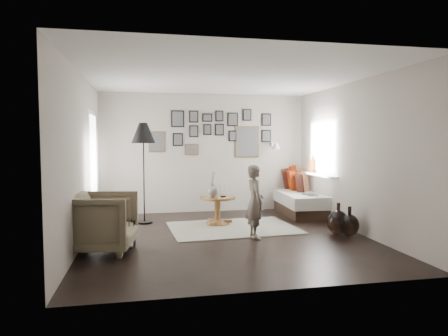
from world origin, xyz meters
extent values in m
plane|color=black|center=(0.00, 0.00, 0.00)|extent=(4.80, 4.80, 0.00)
plane|color=#A49C8F|center=(0.00, 2.40, 1.30)|extent=(4.50, 0.00, 4.50)
plane|color=#A49C8F|center=(0.00, -2.40, 1.30)|extent=(4.50, 0.00, 4.50)
plane|color=#A49C8F|center=(-2.25, 0.00, 1.30)|extent=(0.00, 4.80, 4.80)
plane|color=#A49C8F|center=(2.25, 0.00, 1.30)|extent=(0.00, 4.80, 4.80)
plane|color=white|center=(0.00, 0.00, 2.60)|extent=(4.80, 4.80, 0.00)
plane|color=white|center=(-2.23, 1.20, 1.05)|extent=(0.00, 2.14, 2.14)
plane|color=white|center=(-2.23, 1.20, 1.05)|extent=(0.00, 1.88, 1.88)
plane|color=white|center=(-2.23, 1.20, 1.05)|extent=(0.00, 1.93, 1.93)
plane|color=white|center=(2.23, 1.20, 1.45)|extent=(0.00, 1.30, 1.30)
plane|color=white|center=(2.23, 1.20, 1.45)|extent=(0.00, 1.14, 1.14)
cube|color=white|center=(2.17, 1.20, 0.88)|extent=(0.15, 1.32, 0.04)
cylinder|color=#8C4C14|center=(2.17, 1.55, 1.04)|extent=(0.10, 0.10, 0.28)
cylinder|color=#8C4C14|center=(2.17, 1.72, 1.01)|extent=(0.08, 0.08, 0.22)
cube|color=brown|center=(-1.05, 2.38, 1.55)|extent=(0.35, 0.03, 0.45)
cube|color=black|center=(-1.05, 2.37, 1.55)|extent=(0.30, 0.01, 0.40)
cube|color=black|center=(-0.60, 2.38, 2.05)|extent=(0.28, 0.03, 0.36)
cube|color=black|center=(-0.60, 2.37, 2.05)|extent=(0.23, 0.01, 0.31)
cube|color=black|center=(-0.60, 2.38, 1.60)|extent=(0.22, 0.03, 0.28)
cube|color=black|center=(-0.60, 2.37, 1.60)|extent=(0.17, 0.01, 0.23)
cube|color=black|center=(-0.25, 2.38, 2.10)|extent=(0.20, 0.03, 0.26)
cube|color=black|center=(-0.25, 2.37, 2.10)|extent=(0.15, 0.01, 0.21)
cube|color=black|center=(-0.25, 2.38, 1.78)|extent=(0.20, 0.03, 0.26)
cube|color=black|center=(-0.25, 2.37, 1.78)|extent=(0.15, 0.01, 0.21)
cube|color=black|center=(0.05, 2.38, 2.08)|extent=(0.22, 0.03, 0.18)
cube|color=black|center=(0.05, 2.37, 2.08)|extent=(0.17, 0.01, 0.13)
cube|color=black|center=(0.05, 2.38, 1.82)|extent=(0.18, 0.03, 0.24)
cube|color=black|center=(0.05, 2.37, 1.82)|extent=(0.13, 0.01, 0.19)
cube|color=black|center=(0.32, 2.38, 2.12)|extent=(0.18, 0.03, 0.24)
cube|color=black|center=(0.32, 2.37, 2.12)|extent=(0.13, 0.01, 0.19)
cube|color=black|center=(0.32, 2.38, 1.82)|extent=(0.20, 0.03, 0.26)
cube|color=black|center=(0.32, 2.37, 1.82)|extent=(0.15, 0.01, 0.21)
cube|color=black|center=(0.62, 2.38, 2.05)|extent=(0.24, 0.03, 0.30)
cube|color=black|center=(0.62, 2.37, 2.05)|extent=(0.19, 0.01, 0.25)
cube|color=black|center=(0.62, 2.38, 1.68)|extent=(0.18, 0.03, 0.24)
cube|color=black|center=(0.62, 2.37, 1.68)|extent=(0.13, 0.01, 0.19)
cube|color=brown|center=(0.95, 2.38, 1.55)|extent=(0.55, 0.03, 0.70)
cube|color=black|center=(0.95, 2.37, 1.55)|extent=(0.50, 0.01, 0.65)
cube|color=black|center=(0.95, 2.38, 2.15)|extent=(0.20, 0.03, 0.26)
cube|color=black|center=(0.95, 2.37, 2.15)|extent=(0.15, 0.01, 0.21)
cube|color=black|center=(1.40, 2.38, 2.05)|extent=(0.22, 0.03, 0.28)
cube|color=black|center=(1.40, 2.37, 2.05)|extent=(0.17, 0.01, 0.23)
cube|color=black|center=(1.40, 2.38, 1.68)|extent=(0.22, 0.03, 0.28)
cube|color=black|center=(1.40, 2.37, 1.68)|extent=(0.17, 0.01, 0.23)
cube|color=brown|center=(-0.30, 2.38, 1.38)|extent=(0.30, 0.03, 0.24)
cube|color=black|center=(-0.30, 2.37, 1.38)|extent=(0.25, 0.01, 0.19)
cube|color=white|center=(1.55, 2.37, 1.50)|extent=(0.06, 0.04, 0.10)
cylinder|color=white|center=(1.55, 2.25, 1.52)|extent=(0.02, 0.24, 0.02)
cone|color=white|center=(1.55, 2.12, 1.46)|extent=(0.18, 0.18, 0.14)
cube|color=silver|center=(0.24, 0.61, 0.01)|extent=(2.33, 1.70, 0.01)
cone|color=brown|center=(0.02, 0.97, 0.05)|extent=(0.50, 0.50, 0.10)
cylinder|color=brown|center=(0.02, 0.97, 0.27)|extent=(0.10, 0.10, 0.38)
cylinder|color=brown|center=(0.02, 0.97, 0.51)|extent=(0.67, 0.67, 0.04)
ellipsoid|color=black|center=(-0.06, 0.99, 0.63)|extent=(0.19, 0.19, 0.21)
cylinder|color=black|center=(-0.06, 0.99, 0.75)|extent=(0.06, 0.06, 0.04)
cylinder|color=black|center=(0.13, 0.97, 0.53)|extent=(0.11, 0.11, 0.02)
cube|color=black|center=(2.00, 1.83, 0.11)|extent=(0.93, 2.01, 0.23)
cube|color=beige|center=(2.00, 1.83, 0.34)|extent=(0.99, 2.07, 0.25)
cube|color=#9F2809|center=(2.02, 2.64, 0.73)|extent=(0.29, 0.60, 0.58)
cube|color=black|center=(1.88, 2.53, 0.69)|extent=(0.31, 0.55, 0.51)
cube|color=maroon|center=(2.14, 2.37, 0.68)|extent=(0.35, 0.54, 0.49)
cube|color=#9F2809|center=(1.94, 2.22, 0.67)|extent=(0.28, 0.50, 0.47)
cube|color=maroon|center=(2.10, 2.04, 0.65)|extent=(0.28, 0.46, 0.43)
cube|color=black|center=(2.00, 1.88, 0.64)|extent=(0.32, 0.46, 0.41)
cube|color=black|center=(2.00, 1.28, 0.47)|extent=(0.26, 0.34, 0.02)
imported|color=brown|center=(-1.93, -0.49, 0.42)|extent=(1.06, 1.04, 0.84)
cube|color=beige|center=(-1.90, -0.44, 0.48)|extent=(0.45, 0.46, 0.17)
cylinder|color=black|center=(-1.33, 1.38, 0.02)|extent=(0.30, 0.30, 0.03)
cylinder|color=black|center=(-1.33, 1.38, 0.85)|extent=(0.03, 0.03, 1.70)
cone|color=black|center=(-1.33, 1.38, 1.72)|extent=(0.45, 0.45, 0.38)
cube|color=black|center=(-1.62, -0.32, 0.18)|extent=(0.22, 0.11, 0.30)
cube|color=beige|center=(-1.59, -0.34, 0.18)|extent=(0.22, 0.19, 0.30)
ellipsoid|color=black|center=(1.86, -0.22, 0.21)|extent=(0.36, 0.36, 0.42)
cylinder|color=black|center=(1.86, -0.22, 0.48)|extent=(0.06, 0.06, 0.13)
ellipsoid|color=black|center=(2.00, -0.34, 0.18)|extent=(0.32, 0.32, 0.37)
cylinder|color=black|center=(2.00, -0.34, 0.43)|extent=(0.06, 0.06, 0.13)
imported|color=#63594E|center=(0.43, -0.17, 0.60)|extent=(0.30, 0.45, 1.19)
camera|label=1|loc=(-1.31, -6.33, 1.59)|focal=32.00mm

